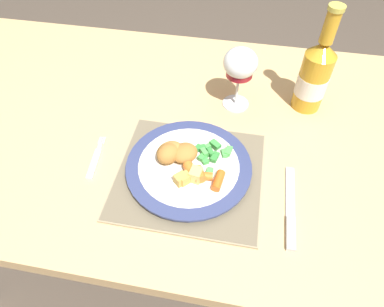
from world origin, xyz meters
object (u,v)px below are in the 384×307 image
(dining_table, at_px, (194,149))
(bottle, at_px, (314,75))
(table_knife, at_px, (290,213))
(wine_glass, at_px, (240,66))
(fork, at_px, (95,160))
(dinner_plate, at_px, (189,167))

(dining_table, distance_m, bottle, 0.35)
(table_knife, bearing_deg, wine_glass, 114.45)
(table_knife, bearing_deg, dining_table, 138.01)
(dining_table, relative_size, wine_glass, 9.43)
(fork, distance_m, wine_glass, 0.40)
(dinner_plate, bearing_deg, table_knife, -17.02)
(dining_table, bearing_deg, wine_glass, 48.05)
(dining_table, distance_m, wine_glass, 0.25)
(dining_table, xyz_separation_m, table_knife, (0.23, -0.21, 0.09))
(wine_glass, xyz_separation_m, bottle, (0.18, 0.03, -0.03))
(table_knife, bearing_deg, bottle, 83.57)
(dining_table, height_order, bottle, bottle)
(dinner_plate, bearing_deg, bottle, 46.62)
(fork, distance_m, table_knife, 0.44)
(fork, height_order, bottle, bottle)
(table_knife, relative_size, wine_glass, 1.20)
(fork, distance_m, bottle, 0.56)
(table_knife, distance_m, bottle, 0.35)
(dining_table, distance_m, table_knife, 0.33)
(wine_glass, bearing_deg, fork, -139.32)
(fork, relative_size, table_knife, 0.63)
(wine_glass, bearing_deg, table_knife, -65.55)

